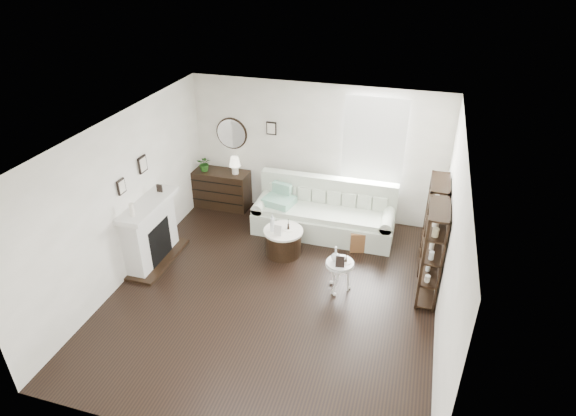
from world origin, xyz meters
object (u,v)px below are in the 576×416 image
(drum_table, at_px, (283,242))
(pedestal_table, at_px, (340,265))
(dresser, at_px, (221,189))
(sofa, at_px, (324,216))

(drum_table, height_order, pedestal_table, pedestal_table)
(pedestal_table, bearing_deg, dresser, 144.61)
(drum_table, relative_size, pedestal_table, 1.29)
(sofa, distance_m, drum_table, 1.09)
(sofa, distance_m, dresser, 2.34)
(sofa, bearing_deg, drum_table, -119.43)
(drum_table, xyz_separation_m, pedestal_table, (1.16, -0.74, 0.25))
(drum_table, bearing_deg, dresser, 142.93)
(drum_table, distance_m, pedestal_table, 1.40)
(dresser, height_order, drum_table, dresser)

